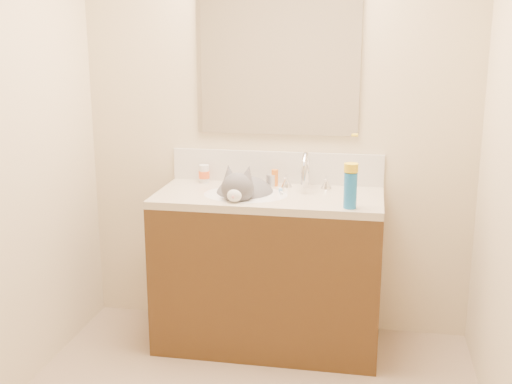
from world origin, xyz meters
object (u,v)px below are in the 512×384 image
at_px(amber_bottle, 275,178).
at_px(spray_can, 350,190).
at_px(vanity_cabinet, 268,273).
at_px(faucet, 306,174).
at_px(silver_jar, 271,180).
at_px(basin, 246,207).
at_px(pill_bottle, 204,174).
at_px(cat, 244,196).

height_order(amber_bottle, spray_can, spray_can).
xyz_separation_m(vanity_cabinet, faucet, (0.18, 0.14, 0.54)).
relative_size(silver_jar, amber_bottle, 0.70).
bearing_deg(basin, amber_bottle, 60.28).
relative_size(faucet, pill_bottle, 2.77).
bearing_deg(silver_jar, pill_bottle, 177.83).
xyz_separation_m(pill_bottle, spray_can, (0.84, -0.40, 0.04)).
distance_m(faucet, amber_bottle, 0.19).
bearing_deg(vanity_cabinet, faucet, 37.29).
height_order(faucet, silver_jar, faucet).
bearing_deg(silver_jar, cat, -122.01).
height_order(faucet, amber_bottle, faucet).
distance_m(cat, spray_can, 0.61).
distance_m(cat, amber_bottle, 0.24).
bearing_deg(faucet, silver_jar, 167.04).
bearing_deg(amber_bottle, spray_can, -42.14).
bearing_deg(vanity_cabinet, cat, -178.21).
bearing_deg(cat, faucet, 25.77).
distance_m(basin, silver_jar, 0.26).
relative_size(basin, amber_bottle, 4.86).
bearing_deg(basin, vanity_cabinet, 14.04).
bearing_deg(amber_bottle, pill_bottle, 178.40).
xyz_separation_m(amber_bottle, spray_can, (0.43, -0.39, 0.04)).
bearing_deg(basin, faucet, 29.12).
bearing_deg(faucet, basin, -150.88).
height_order(cat, pill_bottle, cat).
relative_size(cat, spray_can, 2.59).
xyz_separation_m(silver_jar, spray_can, (0.45, -0.39, 0.06)).
relative_size(basin, spray_can, 2.56).
height_order(basin, pill_bottle, pill_bottle).
distance_m(vanity_cabinet, basin, 0.40).
bearing_deg(faucet, cat, -155.81).
height_order(vanity_cabinet, spray_can, spray_can).
bearing_deg(silver_jar, vanity_cabinet, -84.45).
height_order(basin, faucet, faucet).
bearing_deg(basin, pill_bottle, 141.47).
distance_m(cat, silver_jar, 0.23).
relative_size(basin, pill_bottle, 4.45).
bearing_deg(pill_bottle, vanity_cabinet, -25.95).
bearing_deg(spray_can, faucet, 126.66).
relative_size(faucet, silver_jar, 4.31).
bearing_deg(spray_can, silver_jar, 139.45).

